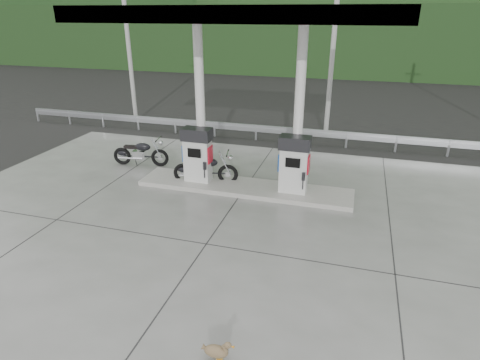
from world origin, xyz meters
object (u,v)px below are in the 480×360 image
(gas_pump_right, at_px, (294,164))
(duck, at_px, (216,352))
(motorcycle_left, at_px, (141,153))
(gas_pump_left, at_px, (198,155))
(motorcycle_right, at_px, (205,169))

(gas_pump_right, distance_m, duck, 6.92)
(motorcycle_left, bearing_deg, gas_pump_left, -30.24)
(gas_pump_left, bearing_deg, motorcycle_right, 40.89)
(gas_pump_right, height_order, motorcycle_right, gas_pump_right)
(gas_pump_left, height_order, motorcycle_left, gas_pump_left)
(gas_pump_left, relative_size, motorcycle_left, 0.90)
(gas_pump_right, relative_size, duck, 3.50)
(gas_pump_left, bearing_deg, motorcycle_left, 158.66)
(gas_pump_right, distance_m, motorcycle_right, 3.06)
(gas_pump_right, relative_size, motorcycle_left, 0.90)
(gas_pump_left, xyz_separation_m, duck, (3.06, -6.87, -0.86))
(gas_pump_left, distance_m, duck, 7.57)
(gas_pump_right, xyz_separation_m, motorcycle_left, (-5.97, 1.08, -0.57))
(motorcycle_right, xyz_separation_m, duck, (2.87, -7.03, -0.30))
(gas_pump_left, distance_m, motorcycle_right, 0.62)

